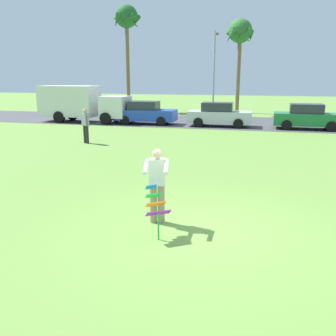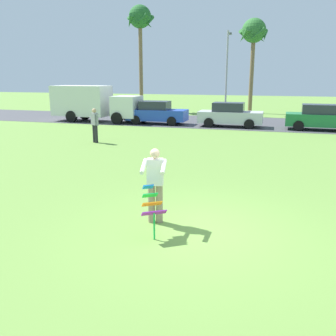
{
  "view_description": "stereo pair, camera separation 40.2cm",
  "coord_description": "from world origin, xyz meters",
  "px_view_note": "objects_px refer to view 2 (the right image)",
  "views": [
    {
      "loc": [
        1.12,
        -7.41,
        3.28
      ],
      "look_at": [
        -1.08,
        1.23,
        1.05
      ],
      "focal_mm": 39.24,
      "sensor_mm": 36.0,
      "label": 1
    },
    {
      "loc": [
        1.51,
        -7.3,
        3.28
      ],
      "look_at": [
        -1.08,
        1.23,
        1.05
      ],
      "focal_mm": 39.24,
      "sensor_mm": 36.0,
      "label": 2
    }
  ],
  "objects_px": {
    "parked_car_blue": "(157,113)",
    "parked_car_green": "(320,118)",
    "kite_held": "(152,205)",
    "parked_car_silver": "(230,115)",
    "person_kite_flyer": "(155,183)",
    "parked_truck_white_box": "(91,102)",
    "person_walker_near": "(95,124)",
    "palm_tree_left_near": "(140,22)",
    "palm_tree_right_near": "(254,35)",
    "streetlight_pole": "(227,68)"
  },
  "relations": [
    {
      "from": "streetlight_pole",
      "to": "person_walker_near",
      "type": "height_order",
      "value": "streetlight_pole"
    },
    {
      "from": "parked_car_blue",
      "to": "kite_held",
      "type": "bearing_deg",
      "value": -71.71
    },
    {
      "from": "person_kite_flyer",
      "to": "parked_truck_white_box",
      "type": "bearing_deg",
      "value": 122.21
    },
    {
      "from": "parked_car_green",
      "to": "parked_truck_white_box",
      "type": "bearing_deg",
      "value": -179.99
    },
    {
      "from": "palm_tree_right_near",
      "to": "parked_car_silver",
      "type": "bearing_deg",
      "value": -92.74
    },
    {
      "from": "person_kite_flyer",
      "to": "parked_car_blue",
      "type": "xyz_separation_m",
      "value": [
        -5.74,
        17.19,
        -0.18
      ]
    },
    {
      "from": "person_kite_flyer",
      "to": "kite_held",
      "type": "height_order",
      "value": "person_kite_flyer"
    },
    {
      "from": "parked_car_green",
      "to": "palm_tree_left_near",
      "type": "height_order",
      "value": "palm_tree_left_near"
    },
    {
      "from": "kite_held",
      "to": "parked_car_silver",
      "type": "relative_size",
      "value": 0.25
    },
    {
      "from": "parked_car_blue",
      "to": "streetlight_pole",
      "type": "distance_m",
      "value": 9.12
    },
    {
      "from": "parked_car_silver",
      "to": "person_walker_near",
      "type": "distance_m",
      "value": 9.92
    },
    {
      "from": "kite_held",
      "to": "parked_car_green",
      "type": "bearing_deg",
      "value": 74.88
    },
    {
      "from": "parked_truck_white_box",
      "to": "parked_car_silver",
      "type": "xyz_separation_m",
      "value": [
        10.25,
        0.0,
        -0.64
      ]
    },
    {
      "from": "parked_car_blue",
      "to": "parked_car_silver",
      "type": "distance_m",
      "value": 5.16
    },
    {
      "from": "parked_car_silver",
      "to": "parked_car_green",
      "type": "bearing_deg",
      "value": 0.01
    },
    {
      "from": "parked_car_green",
      "to": "person_kite_flyer",
      "type": "bearing_deg",
      "value": -106.3
    },
    {
      "from": "person_kite_flyer",
      "to": "palm_tree_right_near",
      "type": "xyz_separation_m",
      "value": [
        -0.1,
        27.41,
        5.9
      ]
    },
    {
      "from": "person_kite_flyer",
      "to": "palm_tree_right_near",
      "type": "bearing_deg",
      "value": 90.2
    },
    {
      "from": "parked_car_green",
      "to": "palm_tree_right_near",
      "type": "bearing_deg",
      "value": 116.64
    },
    {
      "from": "parked_car_silver",
      "to": "streetlight_pole",
      "type": "xyz_separation_m",
      "value": [
        -1.4,
        7.65,
        3.22
      ]
    },
    {
      "from": "person_walker_near",
      "to": "kite_held",
      "type": "bearing_deg",
      "value": -56.57
    },
    {
      "from": "kite_held",
      "to": "parked_car_green",
      "type": "relative_size",
      "value": 0.25
    },
    {
      "from": "person_kite_flyer",
      "to": "person_walker_near",
      "type": "relative_size",
      "value": 1.0
    },
    {
      "from": "parked_truck_white_box",
      "to": "parked_car_green",
      "type": "height_order",
      "value": "parked_truck_white_box"
    },
    {
      "from": "kite_held",
      "to": "parked_car_green",
      "type": "height_order",
      "value": "parked_car_green"
    },
    {
      "from": "parked_car_blue",
      "to": "parked_car_silver",
      "type": "xyz_separation_m",
      "value": [
        5.16,
        -0.0,
        0.0
      ]
    },
    {
      "from": "parked_car_blue",
      "to": "parked_car_green",
      "type": "height_order",
      "value": "same"
    },
    {
      "from": "kite_held",
      "to": "palm_tree_left_near",
      "type": "xyz_separation_m",
      "value": [
        -10.72,
        27.51,
        7.53
      ]
    },
    {
      "from": "palm_tree_left_near",
      "to": "person_walker_near",
      "type": "distance_m",
      "value": 19.58
    },
    {
      "from": "palm_tree_left_near",
      "to": "palm_tree_right_near",
      "type": "relative_size",
      "value": 1.18
    },
    {
      "from": "kite_held",
      "to": "palm_tree_right_near",
      "type": "xyz_separation_m",
      "value": [
        -0.28,
        28.15,
        6.16
      ]
    },
    {
      "from": "parked_car_silver",
      "to": "parked_car_green",
      "type": "xyz_separation_m",
      "value": [
        5.61,
        0.0,
        0.0
      ]
    },
    {
      "from": "parked_truck_white_box",
      "to": "palm_tree_right_near",
      "type": "bearing_deg",
      "value": 43.58
    },
    {
      "from": "parked_car_blue",
      "to": "streetlight_pole",
      "type": "bearing_deg",
      "value": 63.82
    },
    {
      "from": "palm_tree_left_near",
      "to": "palm_tree_right_near",
      "type": "xyz_separation_m",
      "value": [
        10.44,
        0.64,
        -1.37
      ]
    },
    {
      "from": "kite_held",
      "to": "parked_car_green",
      "type": "distance_m",
      "value": 18.58
    },
    {
      "from": "palm_tree_left_near",
      "to": "parked_car_green",
      "type": "bearing_deg",
      "value": -31.61
    },
    {
      "from": "parked_car_silver",
      "to": "parked_car_green",
      "type": "height_order",
      "value": "same"
    },
    {
      "from": "person_kite_flyer",
      "to": "streetlight_pole",
      "type": "relative_size",
      "value": 0.25
    },
    {
      "from": "parked_car_silver",
      "to": "palm_tree_left_near",
      "type": "relative_size",
      "value": 0.43
    },
    {
      "from": "parked_truck_white_box",
      "to": "streetlight_pole",
      "type": "xyz_separation_m",
      "value": [
        8.85,
        7.65,
        2.59
      ]
    },
    {
      "from": "parked_car_blue",
      "to": "palm_tree_right_near",
      "type": "bearing_deg",
      "value": 61.07
    },
    {
      "from": "person_walker_near",
      "to": "person_kite_flyer",
      "type": "bearing_deg",
      "value": -55.25
    },
    {
      "from": "parked_car_silver",
      "to": "palm_tree_right_near",
      "type": "relative_size",
      "value": 0.51
    },
    {
      "from": "person_walker_near",
      "to": "palm_tree_right_near",
      "type": "bearing_deg",
      "value": 71.24
    },
    {
      "from": "person_kite_flyer",
      "to": "parked_car_green",
      "type": "xyz_separation_m",
      "value": [
        5.03,
        17.19,
        -0.18
      ]
    },
    {
      "from": "parked_car_silver",
      "to": "kite_held",
      "type": "bearing_deg",
      "value": -87.55
    },
    {
      "from": "parked_car_green",
      "to": "person_walker_near",
      "type": "height_order",
      "value": "person_walker_near"
    },
    {
      "from": "streetlight_pole",
      "to": "parked_truck_white_box",
      "type": "bearing_deg",
      "value": -139.15
    },
    {
      "from": "parked_car_silver",
      "to": "person_walker_near",
      "type": "bearing_deg",
      "value": -125.3
    }
  ]
}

